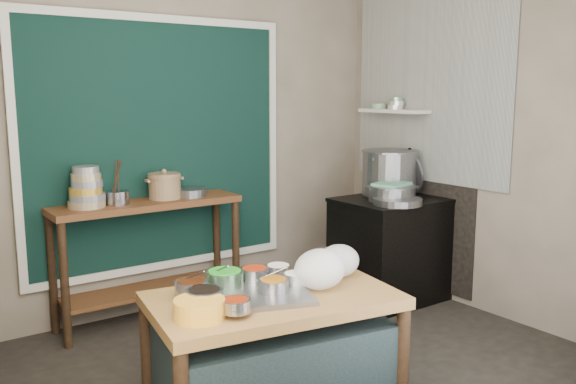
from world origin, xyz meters
TOP-DOWN VIEW (x-y plane):
  - floor at (0.00, 0.00)m, footprint 3.50×3.00m
  - back_wall at (0.00, 1.51)m, footprint 3.50×0.02m
  - left_wall at (-1.76, 0.00)m, footprint 0.02×3.00m
  - right_wall at (1.76, 0.00)m, footprint 0.02×3.00m
  - curtain_panel at (-0.35, 1.47)m, footprint 2.10×0.02m
  - curtain_frame at (-0.35, 1.46)m, footprint 2.22×0.03m
  - tile_panel at (1.74, 0.55)m, footprint 0.02×1.70m
  - soot_patch at (1.74, 0.65)m, footprint 0.01×1.30m
  - wall_shelf at (1.63, 0.85)m, footprint 0.22×0.70m
  - prep_table at (-0.65, -0.59)m, footprint 1.35×0.92m
  - back_counter at (-0.55, 1.28)m, footprint 1.45×0.40m
  - stove_block at (1.35, 0.55)m, footprint 0.90×0.68m
  - stove_top at (1.35, 0.55)m, footprint 0.92×0.69m
  - condiment_tray at (-0.79, -0.54)m, footprint 0.73×0.62m
  - condiment_bowls at (-0.81, -0.49)m, footprint 0.70×0.53m
  - yellow_basin at (-1.11, -0.66)m, footprint 0.29×0.29m
  - saucepan at (-0.19, -0.46)m, footprint 0.30×0.30m
  - plastic_bag_a at (-0.40, -0.65)m, footprint 0.34×0.31m
  - plastic_bag_b at (-0.18, -0.54)m, footprint 0.27×0.24m
  - bowl_stack at (-1.00, 1.29)m, footprint 0.27×0.27m
  - utensil_cup at (-0.78, 1.26)m, footprint 0.21×0.21m
  - ceramic_crock at (-0.39, 1.30)m, footprint 0.28×0.28m
  - wide_bowl at (-0.18, 1.27)m, footprint 0.26×0.26m
  - stock_pot at (1.43, 0.68)m, footprint 0.56×0.56m
  - pot_lid at (1.60, 0.63)m, footprint 0.17×0.42m
  - steamer at (1.24, 0.47)m, footprint 0.53×0.53m
  - green_cloth at (1.24, 0.47)m, footprint 0.34×0.29m
  - shallow_pan at (1.17, 0.33)m, footprint 0.51×0.51m
  - shelf_bowl_stack at (1.63, 0.82)m, footprint 0.14×0.14m
  - shelf_bowl_green at (1.63, 1.04)m, footprint 0.15×0.15m

SIDE VIEW (x-z plane):
  - floor at x=0.00m, z-range -0.02..0.00m
  - prep_table at x=-0.65m, z-range 0.00..0.75m
  - stove_block at x=1.35m, z-range 0.00..0.85m
  - back_counter at x=-0.55m, z-range 0.00..0.95m
  - soot_patch at x=1.74m, z-range 0.05..1.35m
  - condiment_tray at x=-0.79m, z-range 0.75..0.78m
  - yellow_basin at x=-1.11m, z-range 0.75..0.84m
  - condiment_bowls at x=-0.81m, z-range 0.77..0.85m
  - saucepan at x=-0.19m, z-range 0.75..0.88m
  - plastic_bag_b at x=-0.18m, z-range 0.75..0.93m
  - plastic_bag_a at x=-0.40m, z-range 0.75..0.96m
  - stove_top at x=1.35m, z-range 0.85..0.88m
  - shallow_pan at x=1.17m, z-range 0.88..0.93m
  - steamer at x=1.24m, z-range 0.88..1.01m
  - wide_bowl at x=-0.18m, z-range 0.95..1.01m
  - utensil_cup at x=-0.78m, z-range 0.95..1.05m
  - green_cloth at x=1.24m, z-range 1.01..1.03m
  - ceramic_crock at x=-0.39m, z-range 0.95..1.13m
  - stock_pot at x=1.43m, z-range 0.88..1.27m
  - pot_lid at x=1.60m, z-range 0.88..1.28m
  - bowl_stack at x=-1.00m, z-range 0.93..1.23m
  - curtain_panel at x=-0.35m, z-range 0.40..2.30m
  - curtain_frame at x=-0.35m, z-range 0.34..2.36m
  - back_wall at x=0.00m, z-range 0.00..2.80m
  - left_wall at x=-1.76m, z-range 0.00..2.80m
  - right_wall at x=1.76m, z-range 0.00..2.80m
  - wall_shelf at x=1.63m, z-range 1.59..1.61m
  - shelf_bowl_green at x=1.63m, z-range 1.61..1.66m
  - shelf_bowl_stack at x=1.63m, z-range 1.61..1.72m
  - tile_panel at x=1.74m, z-range 1.00..2.70m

